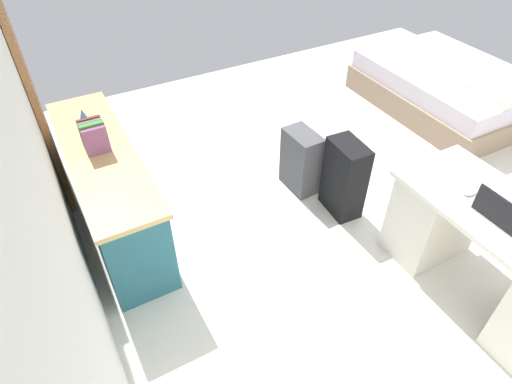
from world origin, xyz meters
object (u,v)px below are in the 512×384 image
object	(u,v)px
bed	(448,88)
laptop	(501,215)
suitcase_spare_grey	(301,161)
computer_mouse	(470,192)
desk	(491,256)
credenza	(110,189)
figurine_small	(83,115)
suitcase_black	(344,178)

from	to	relation	value
bed	laptop	bearing A→B (deg)	135.81
bed	suitcase_spare_grey	size ratio (longest dim) A/B	3.32
suitcase_spare_grey	computer_mouse	world-z (taller)	computer_mouse
desk	suitcase_spare_grey	distance (m)	1.67
bed	desk	bearing A→B (deg)	137.48
laptop	credenza	bearing A→B (deg)	46.08
computer_mouse	figurine_small	size ratio (longest dim) A/B	0.91
credenza	suitcase_spare_grey	world-z (taller)	credenza
bed	computer_mouse	size ratio (longest dim) A/B	19.17
figurine_small	desk	bearing A→B (deg)	-139.22
credenza	laptop	xyz separation A→B (m)	(-1.90, -1.97, 0.41)
computer_mouse	laptop	bearing A→B (deg)	170.98
credenza	figurine_small	world-z (taller)	figurine_small
desk	bed	distance (m)	2.74
suitcase_spare_grey	computer_mouse	bearing A→B (deg)	-165.17
suitcase_black	figurine_small	distance (m)	2.18
suitcase_black	figurine_small	world-z (taller)	figurine_small
laptop	computer_mouse	world-z (taller)	laptop
suitcase_black	figurine_small	xyz separation A→B (m)	(1.21, 1.75, 0.47)
suitcase_spare_grey	desk	bearing A→B (deg)	-166.68
laptop	figurine_small	distance (m)	3.08
laptop	computer_mouse	distance (m)	0.27
desk	computer_mouse	size ratio (longest dim) A/B	14.44
suitcase_black	laptop	xyz separation A→B (m)	(-1.15, -0.22, 0.45)
bed	computer_mouse	distance (m)	2.61
suitcase_black	laptop	size ratio (longest dim) A/B	2.18
desk	suitcase_spare_grey	size ratio (longest dim) A/B	2.50
suitcase_black	suitcase_spare_grey	size ratio (longest dim) A/B	1.18
suitcase_spare_grey	computer_mouse	size ratio (longest dim) A/B	5.77
computer_mouse	credenza	bearing A→B (deg)	51.24
desk	laptop	xyz separation A→B (m)	(0.03, 0.09, 0.41)
bed	suitcase_spare_grey	distance (m)	2.33
desk	figurine_small	size ratio (longest dim) A/B	13.13
bed	computer_mouse	bearing A→B (deg)	132.45
suitcase_spare_grey	figurine_small	world-z (taller)	figurine_small
credenza	figurine_small	size ratio (longest dim) A/B	16.36
desk	suitcase_black	world-z (taller)	desk
suitcase_black	laptop	world-z (taller)	laptop
credenza	suitcase_black	world-z (taller)	credenza
suitcase_spare_grey	credenza	bearing A→B (deg)	76.42
suitcase_spare_grey	computer_mouse	distance (m)	1.46
desk	computer_mouse	distance (m)	0.47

